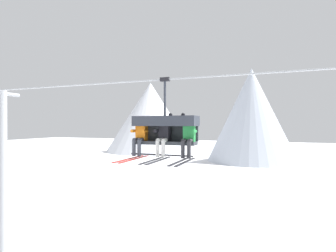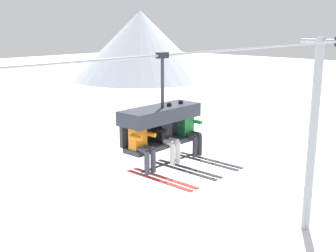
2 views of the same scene
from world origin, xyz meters
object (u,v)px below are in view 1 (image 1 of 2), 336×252
lift_tower_near (2,179)px  skier_green (188,135)px  skier_orange (140,135)px  skier_black (163,135)px  chairlift_chair (166,126)px

lift_tower_near → skier_green: 8.91m
lift_tower_near → skier_green: bearing=-6.1°
skier_orange → skier_green: bearing=0.3°
skier_orange → skier_black: bearing=0.5°
lift_tower_near → skier_orange: 7.44m
lift_tower_near → chairlift_chair: 8.23m
skier_black → skier_green: same height
lift_tower_near → skier_orange: bearing=-7.5°
lift_tower_near → skier_black: size_ratio=4.88×
skier_green → skier_black: bearing=180.0°
skier_orange → skier_green: (1.52, 0.01, 0.02)m
skier_orange → skier_black: 0.77m
lift_tower_near → skier_orange: size_ratio=4.88×
chairlift_chair → skier_green: chairlift_chair is taller
chairlift_chair → skier_orange: (-0.76, -0.22, -0.29)m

